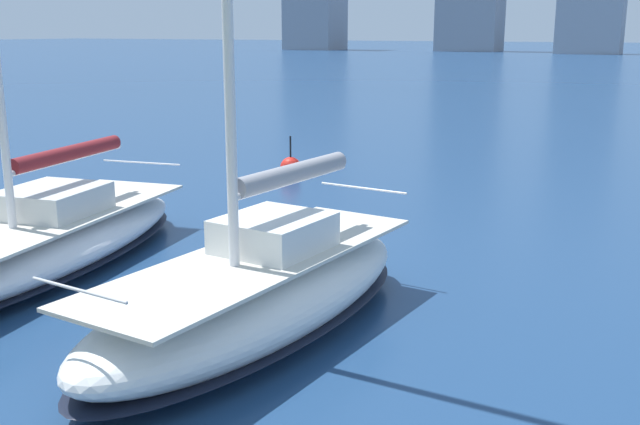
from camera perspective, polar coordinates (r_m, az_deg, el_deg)
sailboat_grey at (r=12.11m, az=-4.67°, el=-5.90°), size 3.16×7.83×10.92m
sailboat_maroon at (r=16.38m, az=-20.59°, el=-2.01°), size 4.39×9.48×10.17m
channel_buoy at (r=24.96m, az=-2.25°, el=3.47°), size 0.70×0.70×1.40m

